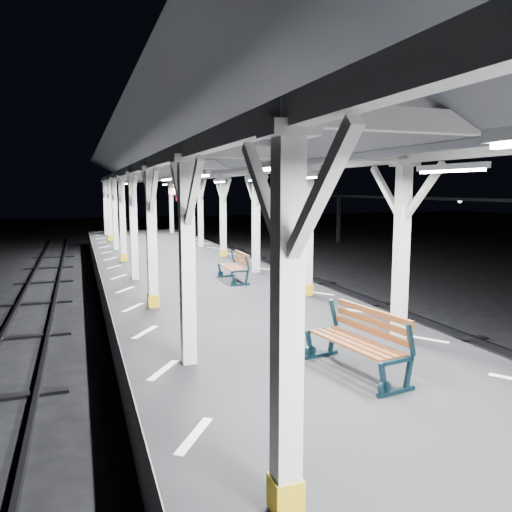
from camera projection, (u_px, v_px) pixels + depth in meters
ground at (262, 366)px, 10.74m from camera, size 120.00×120.00×0.00m
platform at (262, 344)px, 10.68m from camera, size 6.00×50.00×1.00m
hazard_stripes_left at (145, 332)px, 9.79m from camera, size 1.00×48.00×0.01m
hazard_stripes_right at (362, 312)px, 11.42m from camera, size 1.00×48.00×0.01m
track_left at (4, 395)px, 9.07m from camera, size 2.20×60.00×0.16m
track_right at (450, 340)px, 12.40m from camera, size 2.20×60.00×0.16m
canopy at (263, 151)px, 10.12m from camera, size 5.40×49.00×4.65m
bench_near at (361, 339)px, 7.59m from camera, size 0.94×1.89×0.98m
bench_mid at (236, 266)px, 15.20m from camera, size 0.64×1.64×0.88m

